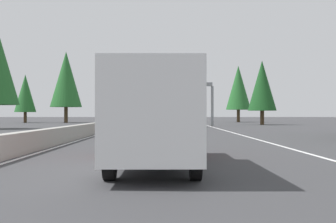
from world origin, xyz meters
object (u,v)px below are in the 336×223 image
(sedan_far_right, at_px, (140,121))
(conifer_left_far, at_px, (66,79))
(conifer_right_mid, at_px, (262,86))
(sedan_mid_right, at_px, (162,121))
(conifer_right_far, at_px, (238,88))
(box_truck_far_left, at_px, (155,115))
(sign_gantry_overhead, at_px, (168,91))
(conifer_left_mid, at_px, (25,93))
(sedan_near_center, at_px, (193,122))
(pickup_far_center, at_px, (163,122))
(minivan_mid_left, at_px, (154,116))

(sedan_far_right, bearing_deg, conifer_left_far, 39.97)
(conifer_right_mid, bearing_deg, sedan_mid_right, 122.43)
(conifer_left_far, bearing_deg, conifer_right_far, -80.41)
(box_truck_far_left, relative_size, conifer_right_mid, 0.87)
(sign_gantry_overhead, distance_m, conifer_left_mid, 34.64)
(conifer_right_mid, height_order, conifer_right_far, conifer_right_far)
(sedan_near_center, bearing_deg, sedan_far_right, 40.15)
(sedan_near_center, bearing_deg, conifer_left_far, 40.03)
(box_truck_far_left, relative_size, sedan_near_center, 1.93)
(sign_gantry_overhead, relative_size, conifer_left_far, 0.94)
(conifer_left_far, bearing_deg, conifer_right_mid, -114.45)
(pickup_far_center, xyz_separation_m, conifer_right_far, (45.82, -15.09, 6.06))
(box_truck_far_left, distance_m, sedan_mid_right, 40.08)
(box_truck_far_left, bearing_deg, sedan_near_center, -5.68)
(minivan_mid_left, bearing_deg, conifer_right_mid, -164.47)
(box_truck_far_left, xyz_separation_m, sedan_mid_right, (40.07, 0.10, -0.93))
(minivan_mid_left, bearing_deg, conifer_left_mid, 155.99)
(box_truck_far_left, bearing_deg, conifer_right_mid, -16.86)
(conifer_left_far, bearing_deg, pickup_far_center, -155.24)
(sedan_mid_right, height_order, conifer_left_mid, conifer_left_mid)
(sign_gantry_overhead, relative_size, pickup_far_center, 2.26)
(sign_gantry_overhead, xyz_separation_m, box_truck_far_left, (-43.12, 0.73, -3.11))
(conifer_left_mid, bearing_deg, minivan_mid_left, -24.01)
(sedan_near_center, distance_m, sedan_far_right, 11.25)
(sedan_far_right, xyz_separation_m, conifer_left_mid, (17.96, 22.71, 4.84))
(sign_gantry_overhead, distance_m, conifer_right_mid, 15.81)
(sedan_near_center, bearing_deg, sedan_mid_right, 67.14)
(sedan_mid_right, relative_size, conifer_left_far, 0.33)
(box_truck_far_left, height_order, pickup_far_center, box_truck_far_left)
(sedan_near_center, bearing_deg, pickup_far_center, 164.58)
(minivan_mid_left, distance_m, conifer_right_mid, 69.06)
(box_truck_far_left, distance_m, conifer_left_far, 67.83)
(sedan_mid_right, xyz_separation_m, sedan_far_right, (6.94, 3.33, 0.00))
(minivan_mid_left, xyz_separation_m, conifer_left_mid, (-51.10, 22.76, 4.58))
(conifer_right_mid, bearing_deg, conifer_right_far, -0.26)
(sedan_mid_right, bearing_deg, box_truck_far_left, -179.85)
(box_truck_far_left, relative_size, minivan_mid_left, 1.70)
(conifer_left_mid, bearing_deg, sedan_near_center, -131.55)
(minivan_mid_left, relative_size, sedan_far_right, 1.14)
(conifer_right_far, relative_size, conifer_left_far, 0.85)
(pickup_far_center, distance_m, conifer_left_mid, 48.19)
(sedan_far_right, relative_size, conifer_right_far, 0.38)
(sedan_far_right, bearing_deg, pickup_far_center, -171.07)
(box_truck_far_left, height_order, sedan_far_right, box_truck_far_left)
(sedan_far_right, distance_m, conifer_left_far, 24.56)
(sign_gantry_overhead, xyz_separation_m, sedan_mid_right, (-3.05, 0.83, -4.04))
(box_truck_far_left, height_order, conifer_right_far, conifer_right_far)
(minivan_mid_left, bearing_deg, pickup_far_center, -177.84)
(box_truck_far_left, xyz_separation_m, sedan_far_right, (47.01, 3.43, -0.93))
(sign_gantry_overhead, relative_size, conifer_right_far, 1.11)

